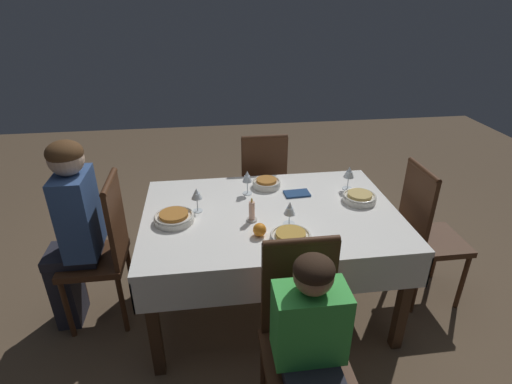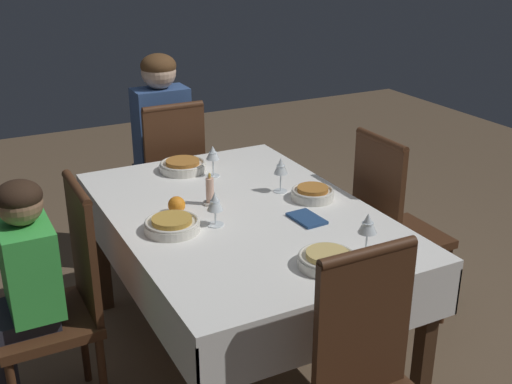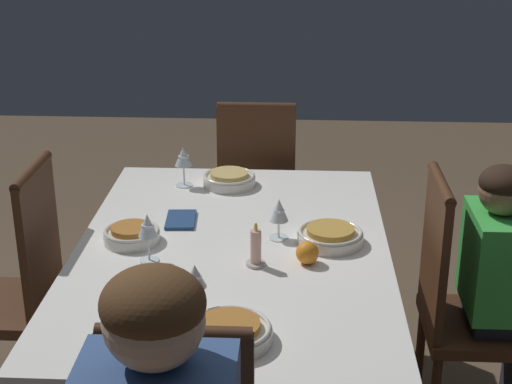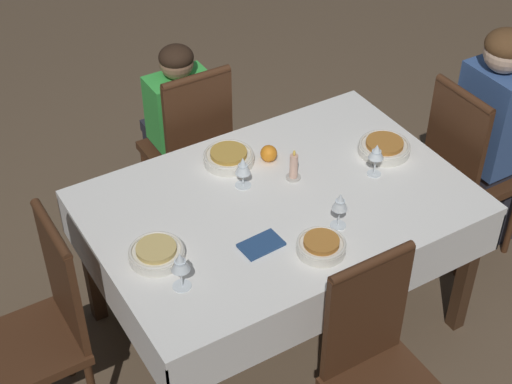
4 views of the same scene
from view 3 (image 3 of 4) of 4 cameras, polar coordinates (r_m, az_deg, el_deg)
name	(u,v)px [view 3 (image 3 of 4)]	position (r m, az deg, el deg)	size (l,w,h in m)	color
dining_table	(232,268)	(2.62, -1.74, -5.58)	(1.52, 1.03, 0.72)	white
chair_south	(460,303)	(2.74, 14.63, -7.81)	(0.37, 0.37, 0.97)	#472816
chair_north	(17,285)	(2.89, -17.02, -6.49)	(0.37, 0.37, 0.97)	#472816
chair_east	(257,191)	(3.59, 0.10, 0.06)	(0.37, 0.37, 0.97)	#472816
person_child_green	(511,296)	(2.77, 18.02, -7.18)	(0.30, 0.33, 1.02)	#282833
bowl_west	(229,332)	(2.07, -1.96, -10.13)	(0.23, 0.23, 0.06)	silver
wine_glass_west	(195,278)	(2.16, -4.46, -6.26)	(0.06, 0.06, 0.15)	white
bowl_south	(330,236)	(2.62, 5.42, -3.18)	(0.22, 0.22, 0.06)	silver
wine_glass_south	(279,212)	(2.61, 1.68, -1.45)	(0.07, 0.07, 0.14)	white
bowl_north	(132,234)	(2.65, -9.03, -3.05)	(0.19, 0.19, 0.06)	silver
wine_glass_north	(148,228)	(2.47, -7.89, -2.58)	(0.06, 0.06, 0.16)	white
bowl_east	(229,179)	(3.10, -1.96, 0.97)	(0.21, 0.21, 0.06)	silver
wine_glass_east	(183,158)	(3.08, -5.30, 2.47)	(0.07, 0.07, 0.16)	white
candle_centerpiece	(256,250)	(2.45, -0.02, -4.24)	(0.06, 0.06, 0.14)	beige
orange_fruit	(307,253)	(2.47, 3.75, -4.43)	(0.07, 0.07, 0.07)	orange
napkin_red_folded	(181,220)	(2.79, -5.49, -2.02)	(0.17, 0.11, 0.01)	navy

